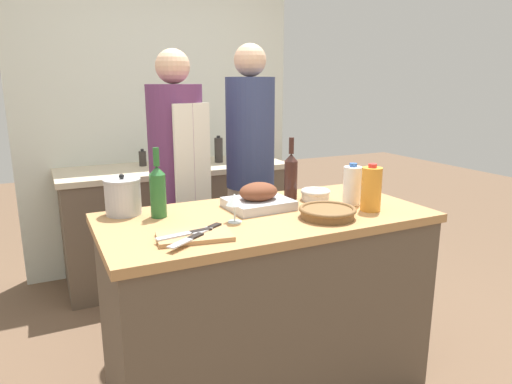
{
  "coord_description": "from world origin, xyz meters",
  "views": [
    {
      "loc": [
        -0.93,
        -1.82,
        1.51
      ],
      "look_at": [
        0.0,
        0.11,
        0.99
      ],
      "focal_mm": 32.0,
      "sensor_mm": 36.0,
      "label": 1
    }
  ],
  "objects_px": {
    "knife_chef": "(186,234)",
    "wicker_basket": "(327,212)",
    "cutting_board": "(195,236)",
    "condiment_bottle_tall": "(143,158)",
    "wine_glass_left": "(234,201)",
    "roasting_pan": "(258,198)",
    "knife_bread": "(208,229)",
    "condiment_bottle_extra": "(202,154)",
    "person_cook_guest": "(250,166)",
    "mixing_bowl": "(315,194)",
    "milk_jug": "(352,185)",
    "person_cook_aproned": "(178,179)",
    "stock_pot": "(123,196)",
    "condiment_bottle_short": "(219,150)",
    "knife_paring": "(187,240)",
    "juice_jug": "(371,189)",
    "wine_bottle_green": "(158,190)",
    "wine_bottle_dark": "(291,175)"
  },
  "relations": [
    {
      "from": "wine_bottle_dark",
      "to": "wine_glass_left",
      "type": "relative_size",
      "value": 2.49
    },
    {
      "from": "juice_jug",
      "to": "knife_chef",
      "type": "relative_size",
      "value": 0.97
    },
    {
      "from": "wine_glass_left",
      "to": "knife_chef",
      "type": "bearing_deg",
      "value": -155.52
    },
    {
      "from": "stock_pot",
      "to": "person_cook_aproned",
      "type": "xyz_separation_m",
      "value": [
        0.41,
        0.52,
        -0.05
      ]
    },
    {
      "from": "cutting_board",
      "to": "mixing_bowl",
      "type": "relative_size",
      "value": 2.04
    },
    {
      "from": "knife_chef",
      "to": "wine_glass_left",
      "type": "bearing_deg",
      "value": 24.48
    },
    {
      "from": "cutting_board",
      "to": "condiment_bottle_tall",
      "type": "distance_m",
      "value": 1.84
    },
    {
      "from": "wine_bottle_dark",
      "to": "wicker_basket",
      "type": "bearing_deg",
      "value": -93.57
    },
    {
      "from": "wicker_basket",
      "to": "condiment_bottle_short",
      "type": "xyz_separation_m",
      "value": [
        0.15,
        1.73,
        0.05
      ]
    },
    {
      "from": "knife_paring",
      "to": "condiment_bottle_tall",
      "type": "relative_size",
      "value": 1.3
    },
    {
      "from": "wicker_basket",
      "to": "knife_chef",
      "type": "bearing_deg",
      "value": 179.7
    },
    {
      "from": "roasting_pan",
      "to": "person_cook_aproned",
      "type": "xyz_separation_m",
      "value": [
        -0.2,
        0.7,
        -0.02
      ]
    },
    {
      "from": "condiment_bottle_short",
      "to": "wine_bottle_green",
      "type": "bearing_deg",
      "value": -120.89
    },
    {
      "from": "wine_bottle_green",
      "to": "wine_bottle_dark",
      "type": "height_order",
      "value": "wine_bottle_dark"
    },
    {
      "from": "juice_jug",
      "to": "milk_jug",
      "type": "height_order",
      "value": "juice_jug"
    },
    {
      "from": "mixing_bowl",
      "to": "wine_bottle_dark",
      "type": "xyz_separation_m",
      "value": [
        -0.1,
        0.08,
        0.1
      ]
    },
    {
      "from": "juice_jug",
      "to": "condiment_bottle_extra",
      "type": "distance_m",
      "value": 1.83
    },
    {
      "from": "knife_chef",
      "to": "person_cook_aproned",
      "type": "xyz_separation_m",
      "value": [
        0.25,
        0.98,
        0.01
      ]
    },
    {
      "from": "roasting_pan",
      "to": "knife_bread",
      "type": "height_order",
      "value": "roasting_pan"
    },
    {
      "from": "person_cook_guest",
      "to": "condiment_bottle_extra",
      "type": "bearing_deg",
      "value": 89.38
    },
    {
      "from": "condiment_bottle_tall",
      "to": "person_cook_guest",
      "type": "height_order",
      "value": "person_cook_guest"
    },
    {
      "from": "milk_jug",
      "to": "wine_bottle_dark",
      "type": "height_order",
      "value": "wine_bottle_dark"
    },
    {
      "from": "wine_glass_left",
      "to": "condiment_bottle_extra",
      "type": "relative_size",
      "value": 0.96
    },
    {
      "from": "wicker_basket",
      "to": "roasting_pan",
      "type": "bearing_deg",
      "value": 126.77
    },
    {
      "from": "knife_bread",
      "to": "condiment_bottle_short",
      "type": "xyz_separation_m",
      "value": [
        0.71,
        1.7,
        0.05
      ]
    },
    {
      "from": "stock_pot",
      "to": "condiment_bottle_short",
      "type": "distance_m",
      "value": 1.59
    },
    {
      "from": "person_cook_aproned",
      "to": "person_cook_guest",
      "type": "xyz_separation_m",
      "value": [
        0.5,
        0.04,
        0.03
      ]
    },
    {
      "from": "person_cook_aproned",
      "to": "roasting_pan",
      "type": "bearing_deg",
      "value": -95.29
    },
    {
      "from": "wine_glass_left",
      "to": "condiment_bottle_tall",
      "type": "xyz_separation_m",
      "value": [
        -0.03,
        1.71,
        -0.07
      ]
    },
    {
      "from": "stock_pot",
      "to": "juice_jug",
      "type": "distance_m",
      "value": 1.16
    },
    {
      "from": "roasting_pan",
      "to": "cutting_board",
      "type": "bearing_deg",
      "value": -145.61
    },
    {
      "from": "wine_glass_left",
      "to": "condiment_bottle_tall",
      "type": "relative_size",
      "value": 1.0
    },
    {
      "from": "condiment_bottle_tall",
      "to": "condiment_bottle_extra",
      "type": "distance_m",
      "value": 0.48
    },
    {
      "from": "milk_jug",
      "to": "juice_jug",
      "type": "bearing_deg",
      "value": -86.75
    },
    {
      "from": "knife_chef",
      "to": "wicker_basket",
      "type": "bearing_deg",
      "value": -0.3
    },
    {
      "from": "roasting_pan",
      "to": "knife_paring",
      "type": "xyz_separation_m",
      "value": [
        -0.47,
        -0.35,
        -0.03
      ]
    },
    {
      "from": "mixing_bowl",
      "to": "condiment_bottle_short",
      "type": "relative_size",
      "value": 0.72
    },
    {
      "from": "stock_pot",
      "to": "condiment_bottle_tall",
      "type": "bearing_deg",
      "value": 74.4
    },
    {
      "from": "juice_jug",
      "to": "condiment_bottle_tall",
      "type": "relative_size",
      "value": 1.73
    },
    {
      "from": "wicker_basket",
      "to": "knife_paring",
      "type": "height_order",
      "value": "wicker_basket"
    },
    {
      "from": "mixing_bowl",
      "to": "milk_jug",
      "type": "xyz_separation_m",
      "value": [
        0.12,
        -0.15,
        0.07
      ]
    },
    {
      "from": "knife_bread",
      "to": "condiment_bottle_tall",
      "type": "bearing_deg",
      "value": 85.98
    },
    {
      "from": "roasting_pan",
      "to": "person_cook_guest",
      "type": "height_order",
      "value": "person_cook_guest"
    },
    {
      "from": "wicker_basket",
      "to": "stock_pot",
      "type": "height_order",
      "value": "stock_pot"
    },
    {
      "from": "wine_bottle_green",
      "to": "condiment_bottle_extra",
      "type": "distance_m",
      "value": 1.65
    },
    {
      "from": "stock_pot",
      "to": "milk_jug",
      "type": "bearing_deg",
      "value": -16.48
    },
    {
      "from": "wine_glass_left",
      "to": "roasting_pan",
      "type": "bearing_deg",
      "value": 39.68
    },
    {
      "from": "wine_bottle_dark",
      "to": "knife_chef",
      "type": "xyz_separation_m",
      "value": [
        -0.68,
        -0.37,
        -0.11
      ]
    },
    {
      "from": "knife_chef",
      "to": "person_cook_aproned",
      "type": "distance_m",
      "value": 1.01
    },
    {
      "from": "knife_chef",
      "to": "condiment_bottle_tall",
      "type": "distance_m",
      "value": 1.84
    }
  ]
}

